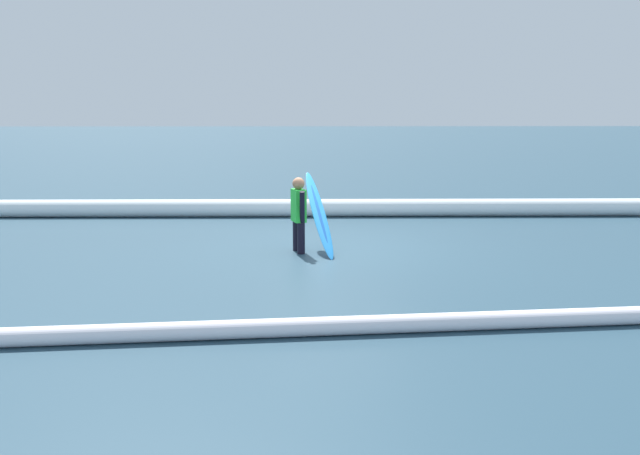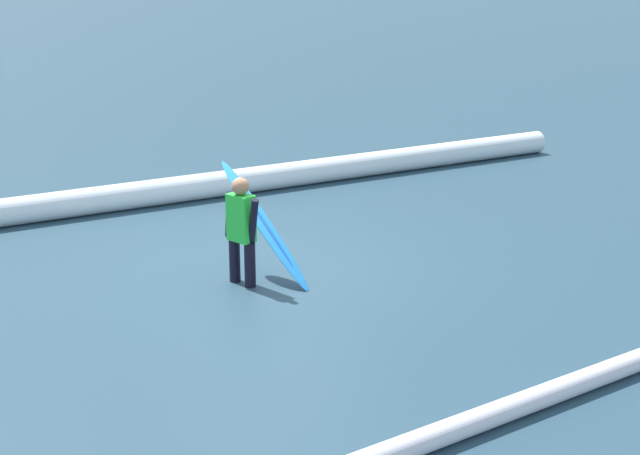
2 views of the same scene
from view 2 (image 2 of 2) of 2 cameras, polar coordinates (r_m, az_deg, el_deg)
The scene contains 4 objects.
ground_plane at distance 12.63m, azimuth -2.89°, elevation -2.25°, with size 197.60×197.60×0.00m, color #284555.
surfer at distance 11.74m, azimuth -4.74°, elevation 0.09°, with size 0.29×0.61×1.37m.
surfboard at distance 12.01m, azimuth -3.37°, elevation 0.18°, with size 0.66×1.63×1.41m.
wave_crest_foreground at distance 15.04m, azimuth -17.30°, elevation 1.02°, with size 0.43×0.43×20.30m, color white.
Camera 2 is at (5.37, 10.64, 4.18)m, focal length 53.37 mm.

